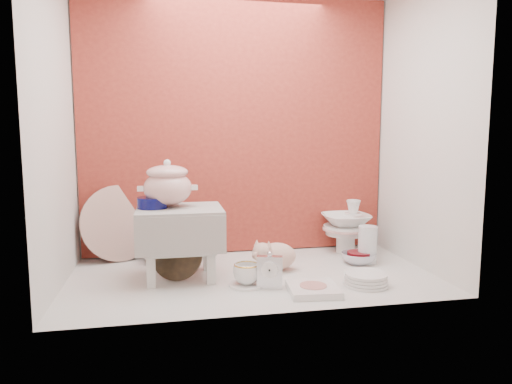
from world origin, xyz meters
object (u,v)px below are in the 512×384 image
at_px(soup_tureen, 168,183).
at_px(plush_pig, 276,256).
at_px(blue_white_vase, 165,239).
at_px(floral_platter, 119,223).
at_px(step_stool, 180,243).
at_px(mantel_clock, 270,270).
at_px(porcelain_tower, 346,226).
at_px(dinner_plate_stack, 366,279).
at_px(gold_rim_teacup, 247,273).
at_px(crystal_bowl, 359,258).

relative_size(soup_tureen, plush_pig, 1.05).
bearing_deg(blue_white_vase, plush_pig, -28.25).
bearing_deg(floral_platter, blue_white_vase, -14.22).
distance_m(step_stool, floral_platter, 0.52).
bearing_deg(step_stool, soup_tureen, 148.36).
xyz_separation_m(floral_platter, mantel_clock, (0.72, -0.63, -0.12)).
relative_size(soup_tureen, porcelain_tower, 0.86).
xyz_separation_m(soup_tureen, dinner_plate_stack, (0.90, -0.31, -0.44)).
bearing_deg(dinner_plate_stack, gold_rim_teacup, 170.08).
height_order(plush_pig, porcelain_tower, porcelain_tower).
xyz_separation_m(blue_white_vase, mantel_clock, (0.47, -0.57, -0.04)).
distance_m(mantel_clock, plush_pig, 0.28).
bearing_deg(soup_tureen, gold_rim_teacup, -31.66).
xyz_separation_m(step_stool, porcelain_tower, (0.98, 0.31, -0.02)).
bearing_deg(floral_platter, crystal_bowl, -14.27).
distance_m(step_stool, blue_white_vase, 0.35).
bearing_deg(mantel_clock, gold_rim_teacup, 168.12).
bearing_deg(step_stool, plush_pig, 4.41).
bearing_deg(step_stool, porcelain_tower, 17.77).
height_order(crystal_bowl, porcelain_tower, porcelain_tower).
xyz_separation_m(step_stool, floral_platter, (-0.32, 0.40, 0.03)).
xyz_separation_m(soup_tureen, gold_rim_teacup, (0.35, -0.22, -0.41)).
relative_size(step_stool, soup_tureen, 1.49).
distance_m(plush_pig, crystal_bowl, 0.48).
distance_m(step_stool, crystal_bowl, 0.98).
bearing_deg(dinner_plate_stack, soup_tureen, 160.88).
xyz_separation_m(crystal_bowl, porcelain_tower, (0.02, 0.23, 0.13)).
xyz_separation_m(step_stool, mantel_clock, (0.40, -0.23, -0.09)).
xyz_separation_m(soup_tureen, floral_platter, (-0.27, 0.37, -0.26)).
relative_size(floral_platter, mantel_clock, 2.49).
distance_m(gold_rim_teacup, porcelain_tower, 0.85).
height_order(step_stool, crystal_bowl, step_stool).
relative_size(step_stool, mantel_clock, 2.39).
xyz_separation_m(blue_white_vase, porcelain_tower, (1.06, -0.03, 0.04)).
xyz_separation_m(floral_platter, dinner_plate_stack, (1.17, -0.68, -0.18)).
xyz_separation_m(mantel_clock, porcelain_tower, (0.59, 0.54, 0.07)).
distance_m(plush_pig, gold_rim_teacup, 0.29).
distance_m(mantel_clock, crystal_bowl, 0.65).
height_order(step_stool, gold_rim_teacup, step_stool).
bearing_deg(plush_pig, floral_platter, 148.95).
bearing_deg(gold_rim_teacup, mantel_clock, -26.43).
bearing_deg(plush_pig, crystal_bowl, -1.99).
bearing_deg(mantel_clock, porcelain_tower, 57.01).
height_order(soup_tureen, plush_pig, soup_tureen).
bearing_deg(mantel_clock, blue_white_vase, 144.03).
distance_m(blue_white_vase, mantel_clock, 0.74).
distance_m(blue_white_vase, plush_pig, 0.64).
distance_m(step_stool, dinner_plate_stack, 0.90).
bearing_deg(crystal_bowl, floral_platter, 165.73).
relative_size(blue_white_vase, dinner_plate_stack, 1.16).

